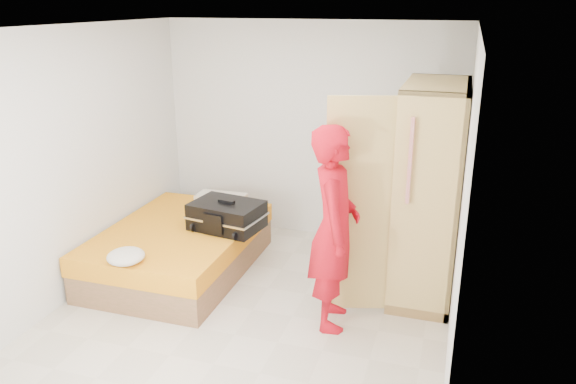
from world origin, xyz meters
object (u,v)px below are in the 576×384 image
(wardrobe, at_px, (423,198))
(person, at_px, (334,228))
(round_cushion, at_px, (126,256))
(suitcase, at_px, (227,216))
(bed, at_px, (179,249))

(wardrobe, xyz_separation_m, person, (-0.69, -0.80, -0.08))
(person, height_order, round_cushion, person)
(wardrobe, bearing_deg, person, -130.56)
(wardrobe, distance_m, round_cushion, 2.86)
(wardrobe, distance_m, person, 1.06)
(wardrobe, distance_m, suitcase, 2.04)
(bed, bearing_deg, round_cushion, -93.26)
(bed, distance_m, suitcase, 0.66)
(person, bearing_deg, round_cushion, 91.34)
(bed, relative_size, suitcase, 2.51)
(wardrobe, height_order, suitcase, wardrobe)
(round_cushion, bearing_deg, wardrobe, 25.26)
(wardrobe, height_order, round_cushion, wardrobe)
(person, relative_size, round_cushion, 5.30)
(suitcase, bearing_deg, person, -17.89)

